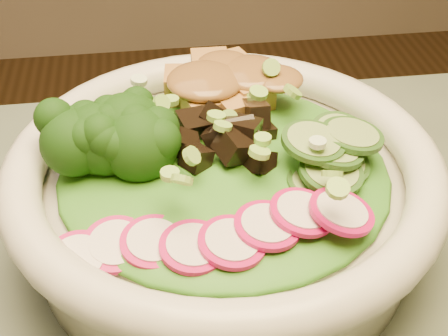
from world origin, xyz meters
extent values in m
cylinder|color=black|center=(0.55, 0.35, 0.36)|extent=(0.06, 0.06, 0.72)
cylinder|color=silver|center=(0.23, 0.18, 0.78)|extent=(0.27, 0.27, 0.06)
torus|color=silver|center=(0.23, 0.18, 0.82)|extent=(0.30, 0.30, 0.03)
ellipsoid|color=#2E6916|center=(0.23, 0.18, 0.82)|extent=(0.23, 0.23, 0.03)
ellipsoid|color=brown|center=(0.24, 0.25, 0.85)|extent=(0.08, 0.06, 0.02)
camera|label=1|loc=(0.18, -0.16, 1.08)|focal=50.00mm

